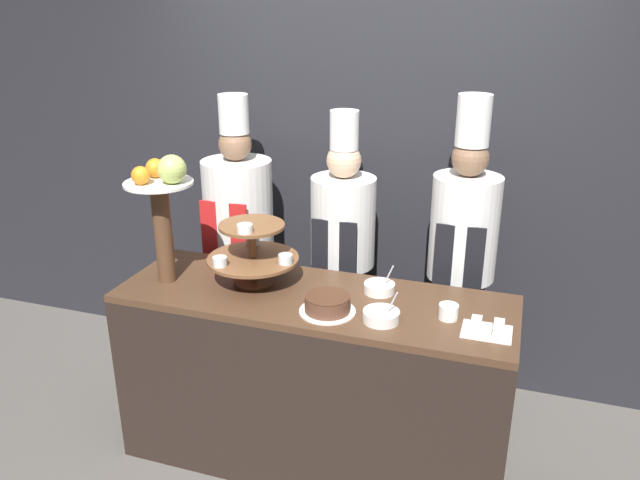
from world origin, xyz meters
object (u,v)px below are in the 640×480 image
object	(u,v)px
fruit_pedestal	(163,199)
cake_round	(327,304)
serving_bowl_near	(381,316)
serving_bowl_far	(379,288)
cake_square_tray	(487,329)
tiered_stand	(253,252)
chef_center_left	(343,249)
cup_white	(448,312)
chef_left	(239,233)
chef_center_right	(462,254)

from	to	relation	value
fruit_pedestal	cake_round	world-z (taller)	fruit_pedestal
cake_round	serving_bowl_near	bearing A→B (deg)	-1.57
serving_bowl_far	cake_square_tray	bearing A→B (deg)	-24.44
cake_square_tray	fruit_pedestal	bearing A→B (deg)	178.55
tiered_stand	cake_square_tray	size ratio (longest dim) A/B	2.18
cake_square_tray	chef_center_left	xyz separation A→B (m)	(-0.85, 0.72, -0.02)
tiered_stand	serving_bowl_far	xyz separation A→B (m)	(0.62, 0.09, -0.14)
tiered_stand	cup_white	distance (m)	0.99
serving_bowl_far	chef_center_left	xyz separation A→B (m)	(-0.33, 0.48, -0.02)
cake_square_tray	chef_center_left	world-z (taller)	chef_center_left
tiered_stand	fruit_pedestal	distance (m)	0.50
fruit_pedestal	serving_bowl_far	size ratio (longest dim) A/B	4.35
tiered_stand	chef_center_left	size ratio (longest dim) A/B	0.26
tiered_stand	cake_round	xyz separation A→B (m)	(0.45, -0.19, -0.13)
cup_white	serving_bowl_near	size ratio (longest dim) A/B	0.54
cup_white	cake_square_tray	world-z (taller)	cup_white
chef_left	serving_bowl_near	bearing A→B (deg)	-36.15
serving_bowl_far	chef_left	size ratio (longest dim) A/B	0.08
chef_center_right	serving_bowl_far	bearing A→B (deg)	-124.84
fruit_pedestal	chef_center_right	distance (m)	1.58
fruit_pedestal	chef_center_left	size ratio (longest dim) A/B	0.38
tiered_stand	cake_square_tray	distance (m)	1.17
chef_center_left	tiered_stand	bearing A→B (deg)	-117.27
chef_center_right	chef_center_left	bearing A→B (deg)	180.00
tiered_stand	fruit_pedestal	world-z (taller)	fruit_pedestal
chef_left	serving_bowl_far	bearing A→B (deg)	-26.40
serving_bowl_near	chef_left	xyz separation A→B (m)	(-1.05, 0.77, -0.00)
serving_bowl_near	chef_center_right	world-z (taller)	chef_center_right
chef_left	chef_center_right	xyz separation A→B (m)	(1.31, -0.00, 0.03)
serving_bowl_near	cup_white	bearing A→B (deg)	23.04
fruit_pedestal	cup_white	bearing A→B (deg)	1.43
cake_square_tray	tiered_stand	bearing A→B (deg)	172.62
serving_bowl_near	cake_square_tray	bearing A→B (deg)	5.54
serving_bowl_far	tiered_stand	bearing A→B (deg)	-171.78
serving_bowl_near	serving_bowl_far	size ratio (longest dim) A/B	1.09
fruit_pedestal	cake_square_tray	distance (m)	1.62
chef_left	chef_center_left	world-z (taller)	chef_left
chef_left	chef_center_left	bearing A→B (deg)	0.00
cup_white	chef_center_right	world-z (taller)	chef_center_right
cake_round	cup_white	xyz separation A→B (m)	(0.53, 0.11, -0.01)
chef_center_right	fruit_pedestal	bearing A→B (deg)	-153.57
cake_round	cup_white	size ratio (longest dim) A/B	2.96
cake_round	chef_left	bearing A→B (deg)	136.41
fruit_pedestal	cake_round	xyz separation A→B (m)	(0.86, -0.08, -0.39)
tiered_stand	serving_bowl_near	xyz separation A→B (m)	(0.70, -0.19, -0.14)
chef_center_left	chef_center_right	xyz separation A→B (m)	(0.67, -0.00, 0.06)
cup_white	chef_left	xyz separation A→B (m)	(-1.33, 0.65, -0.01)
fruit_pedestal	chef_center_left	world-z (taller)	chef_center_left
cake_round	cake_square_tray	world-z (taller)	cake_round
fruit_pedestal	serving_bowl_far	bearing A→B (deg)	10.88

